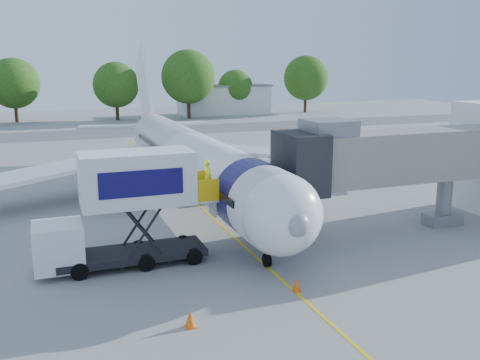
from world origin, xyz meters
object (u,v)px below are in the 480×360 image
object	(u,v)px
jet_bridge	(383,158)
ground_tug	(436,337)
catering_hiloader	(124,210)
aircraft	(191,158)

from	to	relation	value
jet_bridge	ground_tug	distance (m)	13.76
catering_hiloader	ground_tug	bearing A→B (deg)	-55.16
jet_bridge	aircraft	bearing A→B (deg)	125.70
jet_bridge	catering_hiloader	distance (m)	14.34
ground_tug	catering_hiloader	bearing A→B (deg)	144.98
aircraft	ground_tug	xyz separation A→B (m)	(1.99, -22.98, -2.17)
aircraft	ground_tug	bearing A→B (deg)	-85.05
jet_bridge	ground_tug	world-z (taller)	jet_bridge
aircraft	jet_bridge	distance (m)	13.77
catering_hiloader	ground_tug	distance (m)	14.58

